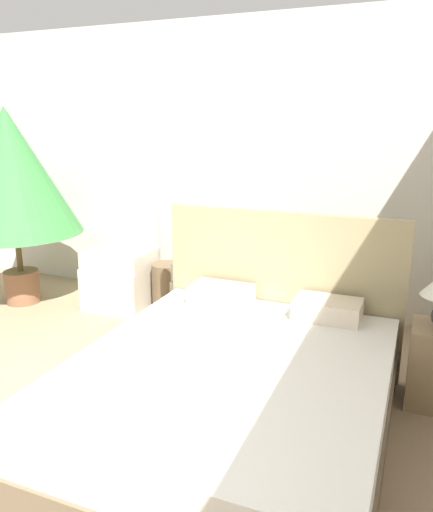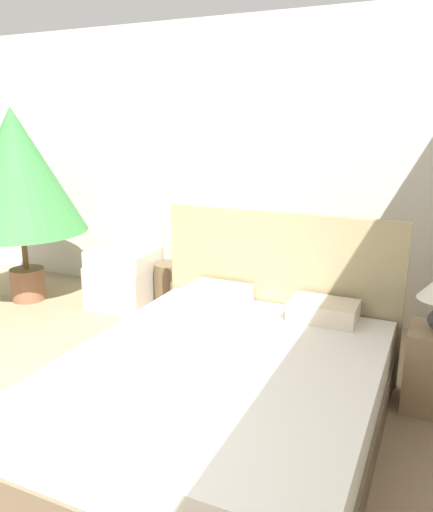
{
  "view_description": "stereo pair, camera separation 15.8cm",
  "coord_description": "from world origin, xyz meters",
  "px_view_note": "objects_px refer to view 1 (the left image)",
  "views": [
    {
      "loc": [
        2.08,
        -1.14,
        1.91
      ],
      "look_at": [
        0.44,
        2.81,
        0.75
      ],
      "focal_mm": 35.0,
      "sensor_mm": 36.0,
      "label": 1
    },
    {
      "loc": [
        2.22,
        -1.08,
        1.91
      ],
      "look_at": [
        0.44,
        2.81,
        0.75
      ],
      "focal_mm": 35.0,
      "sensor_mm": 36.0,
      "label": 2
    }
  ],
  "objects_px": {
    "armchair_near_window_left": "(122,280)",
    "armchair_near_window_right": "(214,292)",
    "side_table": "(168,288)",
    "bed": "(234,390)",
    "potted_palm": "(10,174)"
  },
  "relations": [
    {
      "from": "armchair_near_window_left",
      "to": "armchair_near_window_right",
      "type": "xyz_separation_m",
      "value": [
        1.06,
        -0.0,
        0.0
      ]
    },
    {
      "from": "armchair_near_window_right",
      "to": "side_table",
      "type": "height_order",
      "value": "armchair_near_window_right"
    },
    {
      "from": "bed",
      "to": "armchair_near_window_right",
      "type": "height_order",
      "value": "bed"
    },
    {
      "from": "armchair_near_window_left",
      "to": "side_table",
      "type": "height_order",
      "value": "armchair_near_window_left"
    },
    {
      "from": "side_table",
      "to": "armchair_near_window_right",
      "type": "bearing_deg",
      "value": -2.64
    },
    {
      "from": "potted_palm",
      "to": "side_table",
      "type": "height_order",
      "value": "potted_palm"
    },
    {
      "from": "bed",
      "to": "side_table",
      "type": "height_order",
      "value": "bed"
    },
    {
      "from": "armchair_near_window_right",
      "to": "armchair_near_window_left",
      "type": "bearing_deg",
      "value": 178.78
    },
    {
      "from": "armchair_near_window_left",
      "to": "side_table",
      "type": "distance_m",
      "value": 0.53
    },
    {
      "from": "side_table",
      "to": "armchair_near_window_left",
      "type": "bearing_deg",
      "value": -177.37
    },
    {
      "from": "armchair_near_window_left",
      "to": "potted_palm",
      "type": "relative_size",
      "value": 0.46
    },
    {
      "from": "bed",
      "to": "armchair_near_window_left",
      "type": "relative_size",
      "value": 2.38
    },
    {
      "from": "bed",
      "to": "armchair_near_window_left",
      "type": "distance_m",
      "value": 2.49
    },
    {
      "from": "bed",
      "to": "armchair_near_window_left",
      "type": "height_order",
      "value": "bed"
    },
    {
      "from": "armchair_near_window_right",
      "to": "potted_palm",
      "type": "distance_m",
      "value": 2.42
    }
  ]
}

